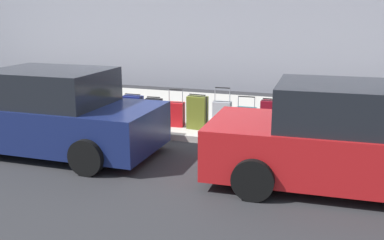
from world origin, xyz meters
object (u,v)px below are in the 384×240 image
suitcase_maroon_1 (272,118)px  suitcase_black_6 (154,112)px  suitcase_silver_3 (222,116)px  fire_hydrant (81,101)px  suitcase_red_5 (176,114)px  suitcase_teal_2 (246,120)px  parking_meter (350,100)px  suitcase_olive_4 (197,113)px  suitcase_navy_0 (301,124)px  parked_car_navy_1 (52,114)px  bollard_post (54,101)px  suitcase_maroon_8 (113,109)px  parked_car_red_0 (352,140)px  suitcase_navy_7 (133,110)px

suitcase_maroon_1 → suitcase_black_6: (2.73, 0.04, -0.06)m
suitcase_silver_3 → fire_hydrant: (3.58, 0.06, 0.11)m
suitcase_silver_3 → suitcase_red_5: 1.10m
suitcase_teal_2 → suitcase_silver_3: 0.54m
parking_meter → suitcase_olive_4: bearing=4.8°
suitcase_teal_2 → suitcase_navy_0: bearing=176.6°
suitcase_silver_3 → parked_car_navy_1: 3.61m
suitcase_teal_2 → bollard_post: bearing=2.6°
suitcase_olive_4 → parked_car_navy_1: 3.13m
suitcase_silver_3 → suitcase_black_6: 1.61m
suitcase_teal_2 → suitcase_red_5: 1.64m
suitcase_navy_0 → suitcase_silver_3: suitcase_silver_3 is taller
suitcase_maroon_8 → parking_meter: size_ratio=0.70×
suitcase_maroon_1 → parked_car_navy_1: size_ratio=0.19×
suitcase_maroon_1 → suitcase_silver_3: (1.12, -0.07, -0.05)m
suitcase_navy_0 → fire_hydrant: fire_hydrant is taller
suitcase_maroon_1 → bollard_post: 5.40m
suitcase_navy_0 → parked_car_red_0: parked_car_red_0 is taller
suitcase_black_6 → suitcase_navy_7: suitcase_navy_7 is taller
suitcase_maroon_8 → parked_car_red_0: (-5.43, 2.17, 0.35)m
suitcase_navy_0 → suitcase_black_6: size_ratio=0.94×
suitcase_black_6 → fire_hydrant: bearing=-1.5°
suitcase_silver_3 → bollard_post: size_ratio=1.17×
suitcase_navy_7 → suitcase_black_6: bearing=177.0°
parked_car_navy_1 → bollard_post: bearing=-54.4°
suitcase_maroon_8 → bollard_post: (1.54, 0.19, 0.13)m
suitcase_maroon_1 → suitcase_silver_3: bearing=-3.6°
suitcase_teal_2 → suitcase_black_6: size_ratio=1.18×
bollard_post → parking_meter: bearing=-176.7°
suitcase_teal_2 → suitcase_silver_3: bearing=1.1°
fire_hydrant → suitcase_red_5: bearing=-178.8°
suitcase_maroon_1 → suitcase_olive_4: suitcase_maroon_1 is taller
suitcase_black_6 → parked_car_red_0: 4.79m
fire_hydrant → parked_car_red_0: bearing=161.2°
suitcase_navy_0 → parked_car_navy_1: size_ratio=0.15×
suitcase_red_5 → suitcase_maroon_8: 1.64m
parking_meter → parked_car_red_0: (-0.04, 2.38, -0.19)m
suitcase_maroon_1 → suitcase_olive_4: bearing=0.3°
fire_hydrant → suitcase_olive_4: bearing=179.6°
suitcase_black_6 → suitcase_navy_0: bearing=-179.1°
suitcase_maroon_1 → bollard_post: size_ratio=0.98×
suitcase_maroon_8 → bollard_post: size_ratio=1.07×
suitcase_navy_0 → fire_hydrant: 5.31m
suitcase_navy_0 → suitcase_black_6: 3.34m
suitcase_red_5 → suitcase_maroon_8: suitcase_maroon_8 is taller
suitcase_maroon_8 → suitcase_red_5: bearing=-179.7°
fire_hydrant → parking_meter: 6.25m
suitcase_navy_0 → bollard_post: size_ratio=0.78×
suitcase_red_5 → parking_meter: 3.80m
bollard_post → parking_meter: 6.95m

